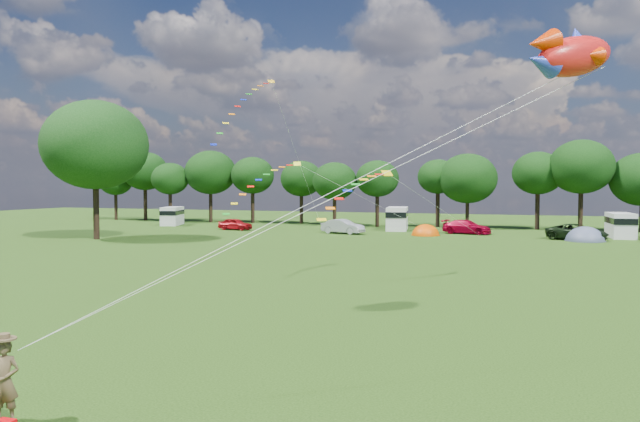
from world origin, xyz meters
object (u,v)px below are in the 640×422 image
(car_d, at_px, (577,232))
(fish_kite, at_px, (568,55))
(tent_orange, at_px, (425,235))
(kite_flyer, at_px, (4,382))
(car_c, at_px, (467,227))
(car_a, at_px, (235,224))
(car_b, at_px, (343,227))
(campervan_d, at_px, (620,224))
(campervan_c, at_px, (397,218))
(campervan_a, at_px, (172,215))
(big_tree, at_px, (95,145))
(tent_greyblue, at_px, (585,241))

(car_d, distance_m, fish_kite, 42.95)
(tent_orange, relative_size, fish_kite, 0.98)
(kite_flyer, relative_size, fish_kite, 0.58)
(car_c, relative_size, car_d, 0.88)
(car_a, xyz_separation_m, kite_flyer, (22.15, -53.47, 0.26))
(car_b, bearing_deg, campervan_d, -67.19)
(campervan_c, bearing_deg, car_d, -118.90)
(car_c, xyz_separation_m, campervan_a, (-37.27, 1.53, 0.51))
(big_tree, xyz_separation_m, car_a, (6.96, 15.18, -8.34))
(car_c, bearing_deg, campervan_a, 100.43)
(campervan_a, height_order, campervan_c, campervan_c)
(car_c, height_order, tent_orange, car_c)
(big_tree, relative_size, campervan_c, 2.34)
(car_c, height_order, car_d, car_d)
(car_b, distance_m, campervan_a, 25.44)
(car_a, relative_size, car_b, 0.94)
(campervan_a, height_order, kite_flyer, campervan_a)
(fish_kite, bearing_deg, campervan_d, 37.08)
(car_b, distance_m, tent_greyblue, 23.78)
(car_a, xyz_separation_m, campervan_d, (40.53, 3.66, 0.63))
(campervan_c, xyz_separation_m, tent_greyblue, (19.47, -7.51, -1.39))
(car_c, height_order, fish_kite, fish_kite)
(kite_flyer, bearing_deg, big_tree, 111.88)
(car_a, distance_m, car_c, 25.95)
(car_b, xyz_separation_m, campervan_d, (27.25, 4.54, 0.55))
(car_c, bearing_deg, fish_kite, -156.92)
(car_a, height_order, car_b, car_b)
(car_d, bearing_deg, fish_kite, -164.51)
(car_d, xyz_separation_m, campervan_c, (-18.83, 6.66, 0.65))
(car_b, relative_size, campervan_c, 0.77)
(tent_greyblue, relative_size, kite_flyer, 2.11)
(car_b, height_order, tent_orange, car_b)
(car_a, relative_size, campervan_a, 0.79)
(tent_orange, xyz_separation_m, tent_greyblue, (15.09, -1.32, -0.00))
(kite_flyer, bearing_deg, tent_orange, 74.86)
(car_d, relative_size, campervan_d, 1.09)
(car_d, bearing_deg, car_c, 89.45)
(car_d, bearing_deg, car_a, 107.90)
(car_c, xyz_separation_m, fish_kite, (8.31, -45.72, 8.68))
(car_c, relative_size, tent_orange, 1.55)
(tent_orange, xyz_separation_m, kite_flyer, (0.20, -53.45, 0.92))
(car_c, relative_size, tent_greyblue, 1.25)
(campervan_d, bearing_deg, car_c, 86.48)
(car_c, distance_m, campervan_c, 8.72)
(campervan_a, bearing_deg, big_tree, 173.99)
(campervan_a, distance_m, campervan_d, 52.07)
(car_c, bearing_deg, car_a, 109.90)
(campervan_a, relative_size, tent_greyblue, 1.30)
(car_c, relative_size, campervan_d, 0.96)
(campervan_d, bearing_deg, car_b, 94.23)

